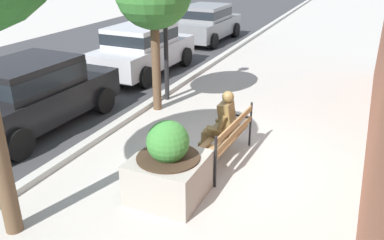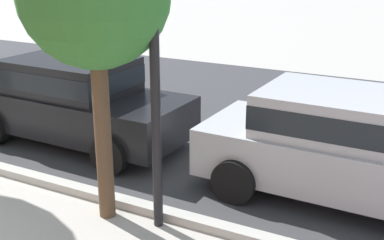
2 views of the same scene
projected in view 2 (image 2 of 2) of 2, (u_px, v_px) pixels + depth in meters
street_surface at (169, 103)px, 11.63m from camera, size 60.00×9.00×0.01m
curb_stone at (20, 174)px, 7.76m from camera, size 60.00×0.20×0.12m
parked_car_black at (76, 98)px, 8.99m from camera, size 4.13×1.98×1.56m
parked_car_silver at (345, 143)px, 6.88m from camera, size 4.13×1.98×1.56m
lamp_post at (154, 26)px, 5.62m from camera, size 0.32×0.32×3.90m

